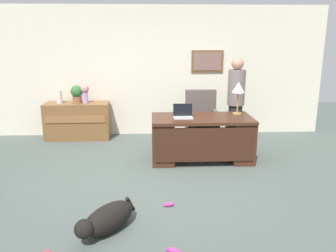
% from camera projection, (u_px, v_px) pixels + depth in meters
% --- Properties ---
extents(ground_plane, '(12.00, 12.00, 0.00)m').
position_uv_depth(ground_plane, '(164.00, 180.00, 5.20)').
color(ground_plane, '#4C5651').
extents(back_wall, '(7.00, 0.16, 2.70)m').
position_uv_depth(back_wall, '(159.00, 71.00, 7.37)').
color(back_wall, beige).
rests_on(back_wall, ground_plane).
extents(desk, '(1.70, 0.84, 0.75)m').
position_uv_depth(desk, '(202.00, 137.00, 5.93)').
color(desk, '#422316').
rests_on(desk, ground_plane).
extents(credenza, '(1.31, 0.50, 0.75)m').
position_uv_depth(credenza, '(78.00, 121.00, 7.20)').
color(credenza, brown).
rests_on(credenza, ground_plane).
extents(armchair, '(0.60, 0.59, 1.06)m').
position_uv_depth(armchair, '(201.00, 120.00, 6.81)').
color(armchair, '#564C47').
rests_on(armchair, ground_plane).
extents(person_standing, '(0.32, 0.32, 1.70)m').
position_uv_depth(person_standing, '(236.00, 101.00, 6.57)').
color(person_standing, '#262323').
rests_on(person_standing, ground_plane).
extents(dog_lying, '(0.67, 0.75, 0.30)m').
position_uv_depth(dog_lying, '(107.00, 219.00, 3.78)').
color(dog_lying, black).
rests_on(dog_lying, ground_plane).
extents(laptop, '(0.32, 0.22, 0.22)m').
position_uv_depth(laptop, '(183.00, 114.00, 5.83)').
color(laptop, '#B2B5BA').
rests_on(laptop, desk).
extents(desk_lamp, '(0.22, 0.22, 0.56)m').
position_uv_depth(desk_lamp, '(238.00, 89.00, 5.98)').
color(desk_lamp, '#9E8447').
rests_on(desk_lamp, desk).
extents(vase_with_flowers, '(0.17, 0.17, 0.37)m').
position_uv_depth(vase_with_flowers, '(85.00, 92.00, 7.06)').
color(vase_with_flowers, '#BA94D7').
rests_on(vase_with_flowers, credenza).
extents(vase_empty, '(0.11, 0.11, 0.27)m').
position_uv_depth(vase_empty, '(59.00, 97.00, 7.06)').
color(vase_empty, silver).
rests_on(vase_empty, credenza).
extents(potted_plant, '(0.24, 0.24, 0.36)m').
position_uv_depth(potted_plant, '(77.00, 93.00, 7.06)').
color(potted_plant, brown).
rests_on(potted_plant, credenza).
extents(dog_toy_bone, '(0.15, 0.07, 0.05)m').
position_uv_depth(dog_toy_bone, '(169.00, 205.00, 4.37)').
color(dog_toy_bone, '#D8338C').
rests_on(dog_toy_bone, ground_plane).
extents(dog_toy_plush, '(0.16, 0.11, 0.05)m').
position_uv_depth(dog_toy_plush, '(173.00, 251.00, 3.44)').
color(dog_toy_plush, '#D8338C').
rests_on(dog_toy_plush, ground_plane).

